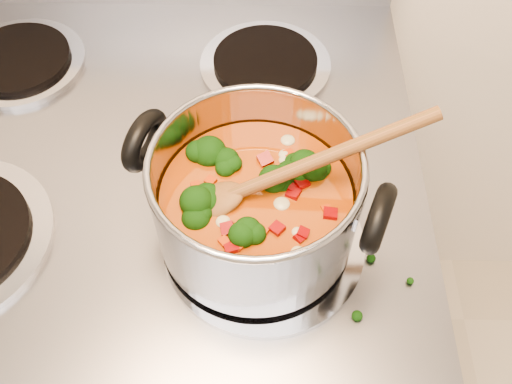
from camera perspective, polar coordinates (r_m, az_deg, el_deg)
electric_range at (r=1.16m, az=-8.64°, el=-9.81°), size 0.77×0.70×1.08m
stockpot at (r=0.62m, az=-0.07°, el=-0.83°), size 0.29×0.22×0.14m
wooden_spoon at (r=0.59m, az=1.34°, el=1.22°), size 0.27×0.09×0.12m
cooktop_crumbs at (r=0.71m, az=2.60°, el=0.09°), size 0.31×0.25×0.01m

